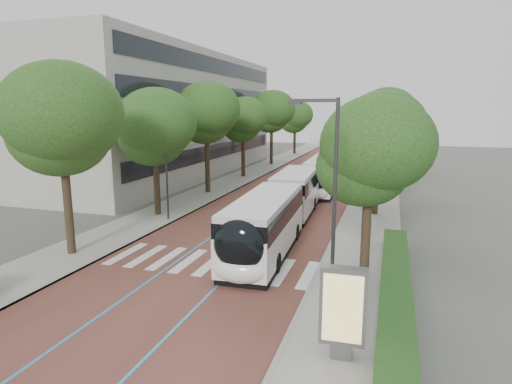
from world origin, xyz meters
TOP-DOWN VIEW (x-y plane):
  - ground at (0.00, 0.00)m, footprint 160.00×160.00m
  - road at (0.00, 40.00)m, footprint 11.00×140.00m
  - sidewalk_left at (-7.50, 40.00)m, footprint 4.00×140.00m
  - sidewalk_right at (7.50, 40.00)m, footprint 4.00×140.00m
  - kerb_left at (-5.60, 40.00)m, footprint 0.20×140.00m
  - kerb_right at (5.60, 40.00)m, footprint 0.20×140.00m
  - zebra_crossing at (0.20, 1.00)m, footprint 10.55×3.60m
  - lane_line_left at (-1.60, 40.00)m, footprint 0.12×126.00m
  - lane_line_right at (1.60, 40.00)m, footprint 0.12×126.00m
  - office_building at (-19.47, 28.00)m, footprint 18.11×40.00m
  - hedge at (9.10, 0.00)m, footprint 1.20×14.00m
  - streetlight_near at (6.62, -3.00)m, footprint 1.82×0.20m
  - streetlight_far at (6.62, 22.00)m, footprint 1.82×0.20m
  - lamp_post_left at (-6.10, 8.00)m, footprint 0.14×0.14m
  - trees_left at (-7.50, 24.55)m, footprint 6.08×60.87m
  - trees_right at (7.70, 22.66)m, footprint 6.03×47.29m
  - lead_bus at (2.28, 6.88)m, footprint 3.31×18.49m
  - bus_queued_0 at (2.62, 22.41)m, footprint 2.80×12.45m
  - bus_queued_1 at (2.50, 36.21)m, footprint 2.61×12.41m
  - bus_queued_2 at (2.44, 49.52)m, footprint 3.10×12.50m
  - bus_queued_3 at (2.75, 62.59)m, footprint 2.76×12.44m
  - ad_panel at (7.48, -5.56)m, footprint 1.43×0.57m

SIDE VIEW (x-z plane):
  - ground at x=0.00m, z-range 0.00..0.00m
  - road at x=0.00m, z-range 0.00..0.02m
  - lane_line_left at x=-1.60m, z-range 0.02..0.03m
  - lane_line_right at x=1.60m, z-range 0.02..0.03m
  - zebra_crossing at x=0.20m, z-range 0.02..0.03m
  - sidewalk_left at x=-7.50m, z-range 0.00..0.12m
  - sidewalk_right at x=7.50m, z-range 0.00..0.12m
  - kerb_left at x=-5.60m, z-range -0.01..0.13m
  - kerb_right at x=5.60m, z-range -0.01..0.13m
  - hedge at x=9.10m, z-range 0.12..0.92m
  - bus_queued_0 at x=2.62m, z-range 0.02..3.22m
  - bus_queued_1 at x=2.50m, z-range 0.02..3.22m
  - bus_queued_2 at x=2.44m, z-range 0.02..3.22m
  - bus_queued_3 at x=2.75m, z-range 0.02..3.22m
  - lead_bus at x=2.28m, z-range 0.03..3.23m
  - ad_panel at x=7.48m, z-range 0.19..3.13m
  - lamp_post_left at x=-6.10m, z-range 0.12..8.12m
  - streetlight_near at x=6.62m, z-range 0.82..8.82m
  - streetlight_far at x=6.62m, z-range 0.82..8.82m
  - trees_right at x=7.70m, z-range 1.57..10.85m
  - trees_left at x=-7.50m, z-range 1.81..11.50m
  - office_building at x=-19.47m, z-range 0.00..14.00m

